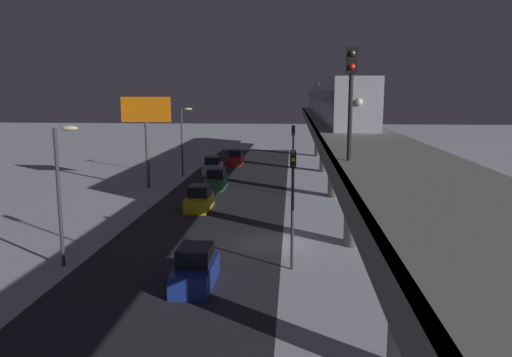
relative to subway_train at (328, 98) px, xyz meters
The scene contains 15 objects.
ground_plane 29.65m from the subway_train, 79.14° to the left, with size 240.00×240.00×0.00m, color silver.
avenue_asphalt 30.82m from the subway_train, 70.31° to the left, with size 11.00×103.03×0.01m, color #28282D.
elevated_railway 27.98m from the subway_train, 89.82° to the left, with size 5.00×103.03×6.90m.
subway_train is the anchor object (origin of this frame).
rail_signal 39.99m from the subway_train, 87.34° to the left, with size 0.36×0.41×4.00m.
sedan_yellow 23.43m from the subway_train, 59.01° to the left, with size 1.80×4.21×1.97m.
sedan_green 16.94m from the subway_train, 40.74° to the left, with size 1.80×4.30×1.97m.
sedan_blue 36.88m from the subway_train, 76.25° to the left, with size 1.80×4.20×1.97m.
sedan_red 15.45m from the subway_train, 31.25° to the right, with size 1.80×4.41×1.97m.
sedan_white 15.36m from the subway_train, ahead, with size 1.80×4.33×1.97m.
traffic_light_near 32.97m from the subway_train, 83.21° to the left, with size 0.32×0.44×6.40m.
traffic_light_mid 14.08m from the subway_train, 73.18° to the left, with size 0.32×0.44×6.40m.
commercial_billboard 20.86m from the subway_train, 29.81° to the left, with size 4.80×0.36×8.90m.
street_lamp_near 36.75m from the subway_train, 63.98° to the left, with size 1.35×0.44×7.65m.
street_lamp_far 16.74m from the subway_train, 10.05° to the left, with size 1.35×0.44×7.65m.
Camera 1 is at (-1.46, 30.39, 9.35)m, focal length 35.38 mm.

